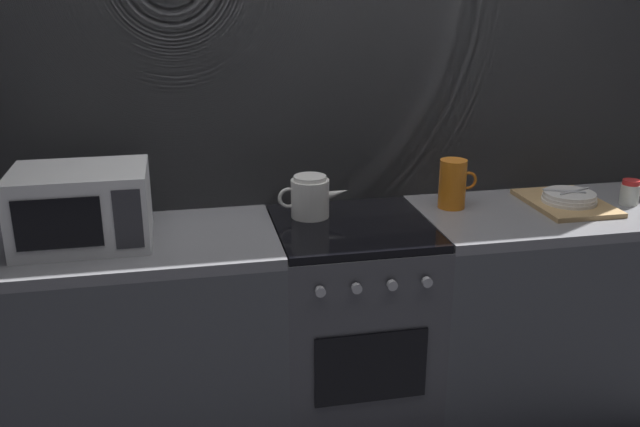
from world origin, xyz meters
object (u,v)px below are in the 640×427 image
at_px(dish_pile, 567,200).
at_px(pitcher, 453,184).
at_px(stove_unit, 351,328).
at_px(microwave, 82,206).
at_px(spice_jar, 630,192).
at_px(kettle, 310,197).

bearing_deg(dish_pile, pitcher, 170.52).
relative_size(stove_unit, pitcher, 4.50).
bearing_deg(microwave, dish_pile, 0.92).
height_order(pitcher, dish_pile, pitcher).
bearing_deg(spice_jar, pitcher, 171.43).
distance_m(stove_unit, spice_jar, 1.28).
xyz_separation_m(microwave, dish_pile, (1.90, 0.03, -0.11)).
bearing_deg(spice_jar, microwave, 179.97).
relative_size(stove_unit, microwave, 1.96).
bearing_deg(pitcher, dish_pile, -9.48).
bearing_deg(dish_pile, microwave, -179.08).
distance_m(microwave, spice_jar, 2.16).
bearing_deg(spice_jar, dish_pile, 173.10).
relative_size(microwave, kettle, 1.62).
distance_m(microwave, dish_pile, 1.90).
bearing_deg(microwave, stove_unit, -0.14).
height_order(pitcher, spice_jar, pitcher).
bearing_deg(kettle, microwave, -172.22).
bearing_deg(stove_unit, kettle, 140.69).
relative_size(kettle, dish_pile, 0.71).
bearing_deg(spice_jar, kettle, 175.01).
height_order(microwave, spice_jar, microwave).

